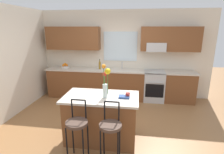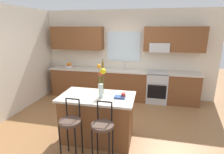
# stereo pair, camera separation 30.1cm
# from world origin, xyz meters

# --- Properties ---
(ground_plane) EXTENTS (14.00, 14.00, 0.00)m
(ground_plane) POSITION_xyz_m (0.00, 0.00, 0.00)
(ground_plane) COLOR olive
(wall_left) EXTENTS (0.12, 4.60, 2.70)m
(wall_left) POSITION_xyz_m (-2.56, 0.30, 1.35)
(wall_left) COLOR beige
(wall_left) RESTS_ON ground
(back_wall_assembly) EXTENTS (5.60, 0.50, 2.70)m
(back_wall_assembly) POSITION_xyz_m (0.02, 1.99, 1.51)
(back_wall_assembly) COLOR beige
(back_wall_assembly) RESTS_ON ground
(counter_run) EXTENTS (4.56, 0.64, 0.92)m
(counter_run) POSITION_xyz_m (0.00, 1.70, 0.47)
(counter_run) COLOR brown
(counter_run) RESTS_ON ground
(sink_faucet) EXTENTS (0.02, 0.13, 0.23)m
(sink_faucet) POSITION_xyz_m (0.08, 1.84, 1.06)
(sink_faucet) COLOR #B7BABC
(sink_faucet) RESTS_ON counter_run
(oven_range) EXTENTS (0.60, 0.64, 0.92)m
(oven_range) POSITION_xyz_m (1.07, 1.68, 0.46)
(oven_range) COLOR #B7BABC
(oven_range) RESTS_ON ground
(kitchen_island) EXTENTS (1.41, 0.80, 0.92)m
(kitchen_island) POSITION_xyz_m (-0.11, -0.53, 0.46)
(kitchen_island) COLOR brown
(kitchen_island) RESTS_ON ground
(bar_stool_near) EXTENTS (0.36, 0.36, 1.04)m
(bar_stool_near) POSITION_xyz_m (-0.39, -1.14, 0.64)
(bar_stool_near) COLOR black
(bar_stool_near) RESTS_ON ground
(bar_stool_middle) EXTENTS (0.36, 0.36, 1.04)m
(bar_stool_middle) POSITION_xyz_m (0.16, -1.14, 0.64)
(bar_stool_middle) COLOR black
(bar_stool_middle) RESTS_ON ground
(flower_vase) EXTENTS (0.15, 0.13, 0.64)m
(flower_vase) POSITION_xyz_m (-0.01, -0.59, 1.24)
(flower_vase) COLOR silver
(flower_vase) RESTS_ON kitchen_island
(mug_ceramic) EXTENTS (0.08, 0.08, 0.09)m
(mug_ceramic) POSITION_xyz_m (0.39, -0.51, 0.97)
(mug_ceramic) COLOR #A52D28
(mug_ceramic) RESTS_ON kitchen_island
(cookbook) EXTENTS (0.20, 0.15, 0.03)m
(cookbook) POSITION_xyz_m (0.33, -0.54, 0.94)
(cookbook) COLOR navy
(cookbook) RESTS_ON kitchen_island
(fruit_bowl_oranges) EXTENTS (0.24, 0.24, 0.16)m
(fruit_bowl_oranges) POSITION_xyz_m (-1.74, 1.70, 0.98)
(fruit_bowl_oranges) COLOR silver
(fruit_bowl_oranges) RESTS_ON counter_run
(bottle_olive_oil) EXTENTS (0.06, 0.06, 0.31)m
(bottle_olive_oil) POSITION_xyz_m (-0.60, 1.70, 1.04)
(bottle_olive_oil) COLOR olive
(bottle_olive_oil) RESTS_ON counter_run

